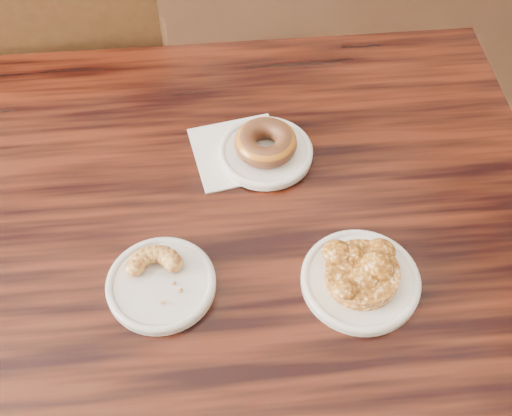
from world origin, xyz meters
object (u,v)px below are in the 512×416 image
object	(u,v)px
chair_far	(85,83)
cruller_fragment	(160,278)
apple_fritter	(362,272)
glazed_donut	(266,143)
cafe_table	(253,350)

from	to	relation	value
chair_far	cruller_fragment	world-z (taller)	chair_far
apple_fritter	glazed_donut	bearing A→B (deg)	101.14
glazed_donut	cruller_fragment	size ratio (longest dim) A/B	1.07
cafe_table	apple_fritter	xyz separation A→B (m)	(0.13, -0.11, 0.40)
cafe_table	cruller_fragment	size ratio (longest dim) A/B	10.04
glazed_donut	cruller_fragment	world-z (taller)	glazed_donut
chair_far	cruller_fragment	xyz separation A→B (m)	(0.05, -0.84, 0.33)
cafe_table	apple_fritter	world-z (taller)	apple_fritter
chair_far	glazed_donut	world-z (taller)	chair_far
cafe_table	chair_far	distance (m)	0.84
chair_far	apple_fritter	world-z (taller)	chair_far
glazed_donut	apple_fritter	bearing A→B (deg)	-78.86
apple_fritter	cruller_fragment	world-z (taller)	apple_fritter
cruller_fragment	cafe_table	bearing A→B (deg)	9.58
chair_far	cruller_fragment	size ratio (longest dim) A/B	8.99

